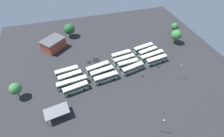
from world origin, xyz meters
name	(u,v)px	position (x,y,z in m)	size (l,w,h in m)	color
ground_plane	(114,68)	(0.00, 0.00, 0.00)	(123.66, 123.66, 0.00)	#28282B
bus_row0_slot0	(76,88)	(-20.68, -9.93, 1.91)	(11.70, 4.68, 3.62)	silver
bus_row0_slot1	(72,83)	(-21.84, -5.97, 1.91)	(14.34, 4.33, 3.62)	silver
bus_row0_slot2	(70,76)	(-22.19, -1.72, 1.91)	(11.80, 4.54, 3.62)	silver
bus_row0_slot3	(67,72)	(-23.31, 2.19, 1.91)	(11.58, 3.98, 3.62)	silver
bus_row1_slot0	(106,78)	(-5.94, -7.28, 1.91)	(11.93, 4.12, 3.62)	silver
bus_row1_slot1	(102,72)	(-6.78, -3.06, 1.91)	(12.15, 4.57, 3.62)	silver
bus_row1_slot2	(98,67)	(-7.99, 0.82, 1.91)	(12.40, 5.11, 3.62)	silver
bus_row2_slot0	(133,68)	(8.65, -4.67, 1.91)	(11.95, 5.08, 3.62)	silver
bus_row2_slot1	(128,64)	(7.63, -0.73, 1.91)	(11.29, 3.75, 3.62)	silver
bus_row2_slot2	(124,60)	(6.72, 3.08, 1.91)	(12.19, 4.30, 3.62)	silver
bus_row2_slot3	(121,55)	(6.58, 7.21, 1.91)	(11.38, 4.13, 3.62)	silver
bus_row3_slot0	(156,60)	(23.21, -2.04, 1.91)	(12.10, 4.36, 3.62)	silver
bus_row3_slot1	(152,56)	(22.36, 1.80, 1.91)	(14.36, 5.15, 3.62)	silver
bus_row3_slot2	(148,52)	(21.81, 5.81, 1.91)	(11.69, 5.04, 3.62)	silver
bus_row3_slot3	(144,48)	(20.89, 9.67, 1.91)	(12.37, 4.96, 3.62)	silver
depot_building	(53,44)	(-28.50, 26.53, 3.13)	(15.53, 15.06, 6.22)	#99422D
maintenance_shelter	(56,111)	(-29.46, -20.94, 3.37)	(10.24, 7.19, 3.56)	slate
lamp_post_mid_lot	(162,125)	(6.62, -38.41, 4.38)	(0.56, 0.28, 7.93)	slate
lamp_post_near_entrance	(179,71)	(28.05, -15.30, 4.49)	(0.56, 0.28, 8.16)	slate
tree_northeast	(176,35)	(42.79, 12.14, 5.41)	(6.22, 6.22, 8.53)	brown
tree_north_edge	(175,27)	(47.43, 21.58, 5.17)	(4.67, 4.67, 7.52)	brown
tree_northwest	(69,29)	(-17.83, 37.14, 5.25)	(6.76, 6.76, 8.63)	brown
tree_east_edge	(15,89)	(-45.11, -6.19, 5.39)	(5.01, 5.01, 7.92)	brown
puddle_front_lane	(129,54)	(11.98, 9.21, 0.00)	(1.93, 1.93, 0.01)	black
puddle_between_rows	(158,67)	(22.77, -5.81, 0.00)	(1.61, 1.61, 0.01)	black
puddle_centre_drain	(143,77)	(12.13, -9.81, 0.00)	(1.49, 1.49, 0.01)	black
puddle_back_corner	(96,60)	(-7.27, 8.97, 0.00)	(4.00, 4.00, 0.01)	black
puddle_near_shelter	(89,62)	(-11.21, 8.20, 0.00)	(2.46, 2.46, 0.01)	black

